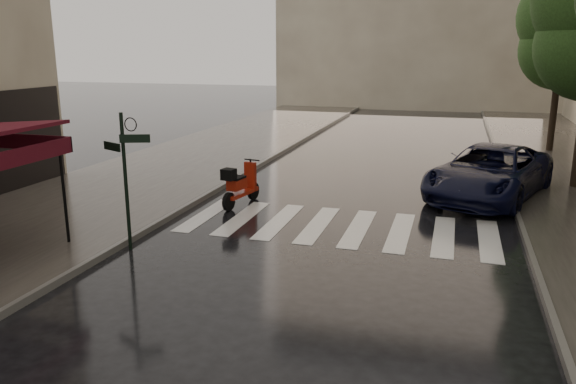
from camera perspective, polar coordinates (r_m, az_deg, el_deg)
The scene contains 9 objects.
ground at distance 10.39m, azimuth -18.86°, elevation -11.64°, with size 120.00×120.00×0.00m, color black.
sidewalk_near at distance 22.42m, azimuth -10.72°, elevation 2.87°, with size 6.00×60.00×0.12m, color #38332D.
curb_near at distance 21.21m, azimuth -3.36°, elevation 2.49°, with size 0.12×60.00×0.16m, color #595651.
curb_far at distance 20.06m, azimuth 21.30°, elevation 0.83°, with size 0.12×60.00×0.16m, color #595651.
crosswalk at distance 14.46m, azimuth 5.09°, elevation -3.49°, with size 7.85×3.20×0.01m.
signpost at distance 12.81m, azimuth -16.21°, elevation 2.12°, with size 1.17×0.29×3.10m.
tree_far at distance 26.83m, azimuth 26.23°, elevation 15.14°, with size 3.80×3.80×8.16m.
scooter at distance 16.24m, azimuth -4.90°, elevation 0.61°, with size 0.68×1.89×1.25m.
parked_car at distance 18.05m, azimuth 19.81°, elevation 1.90°, with size 2.64×5.72×1.59m, color black.
Camera 1 is at (5.67, -7.50, 4.41)m, focal length 35.00 mm.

